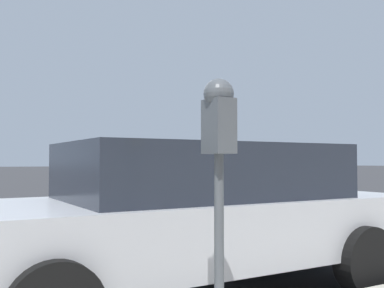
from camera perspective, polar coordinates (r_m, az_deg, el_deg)
The scene contains 3 objects.
ground_plane at distance 5.66m, azimuth -2.49°, elevation -15.02°, with size 220.00×220.00×0.00m, color #333335.
parking_meter at distance 2.78m, azimuth 3.41°, elevation 0.54°, with size 0.21×0.19×1.62m.
car_silver at distance 4.41m, azimuth -0.15°, elevation -8.70°, with size 2.05×4.71×1.42m.
Camera 1 is at (-4.93, 2.48, 1.25)m, focal length 42.00 mm.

